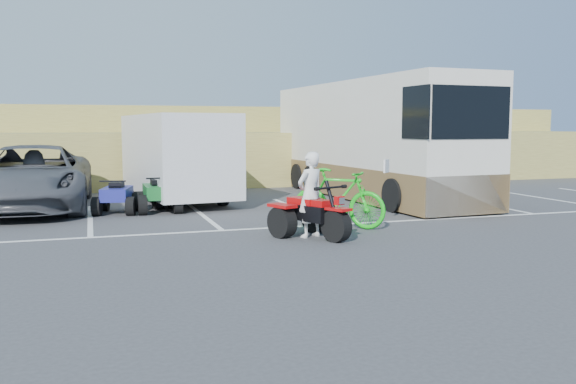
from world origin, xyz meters
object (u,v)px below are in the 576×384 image
object	(u,v)px
green_dirt_bike	(338,198)
grey_pickup	(32,178)
rv_motorhome	(371,148)
cargo_trailer	(177,155)
quad_atv_blue	(118,213)
red_trike_atv	(315,238)
quad_atv_green	(158,212)
rider	(310,195)

from	to	relation	value
green_dirt_bike	grey_pickup	xyz separation A→B (m)	(-6.69, 5.25, 0.21)
rv_motorhome	cargo_trailer	bearing A→B (deg)	172.41
quad_atv_blue	rv_motorhome	bearing A→B (deg)	23.67
red_trike_atv	quad_atv_blue	xyz separation A→B (m)	(-3.62, 4.88, 0.00)
red_trike_atv	rv_motorhome	xyz separation A→B (m)	(4.28, 6.37, 1.54)
green_dirt_bike	rv_motorhome	bearing A→B (deg)	12.77
cargo_trailer	rv_motorhome	bearing A→B (deg)	-11.59
cargo_trailer	quad_atv_green	world-z (taller)	cargo_trailer
rider	grey_pickup	xyz separation A→B (m)	(-5.68, 6.19, 0.00)
green_dirt_bike	rv_motorhome	distance (m)	6.32
cargo_trailer	quad_atv_blue	world-z (taller)	cargo_trailer
rider	quad_atv_blue	distance (m)	6.00
grey_pickup	cargo_trailer	xyz separation A→B (m)	(3.94, 0.51, 0.53)
cargo_trailer	quad_atv_blue	bearing A→B (deg)	-140.19
red_trike_atv	quad_atv_blue	distance (m)	6.08
rv_motorhome	grey_pickup	bearing A→B (deg)	177.03
rider	cargo_trailer	bearing A→B (deg)	-99.32
quad_atv_green	quad_atv_blue	bearing A→B (deg)	175.97
rider	quad_atv_green	world-z (taller)	rider
rider	grey_pickup	distance (m)	8.41
rv_motorhome	quad_atv_green	bearing A→B (deg)	-170.41
grey_pickup	quad_atv_blue	distance (m)	2.71
red_trike_atv	rider	distance (m)	0.88
red_trike_atv	quad_atv_green	distance (m)	5.46
red_trike_atv	quad_atv_blue	world-z (taller)	red_trike_atv
rider	rv_motorhome	bearing A→B (deg)	-148.71
rider	quad_atv_blue	size ratio (longest dim) A/B	1.25
quad_atv_green	rv_motorhome	bearing A→B (deg)	12.78
rider	quad_atv_green	bearing A→B (deg)	-85.45
red_trike_atv	green_dirt_bike	distance (m)	1.57
rider	quad_atv_green	xyz separation A→B (m)	(-2.53, 4.67, -0.86)
rider	quad_atv_blue	bearing A→B (deg)	-77.00
green_dirt_bike	quad_atv_green	bearing A→B (deg)	88.37
cargo_trailer	quad_atv_green	distance (m)	2.58
cargo_trailer	quad_atv_blue	xyz separation A→B (m)	(-1.82, -1.95, -1.39)
red_trike_atv	grey_pickup	bearing A→B (deg)	108.36
quad_atv_blue	quad_atv_green	distance (m)	1.03
red_trike_atv	green_dirt_bike	world-z (taller)	green_dirt_bike
rider	quad_atv_green	distance (m)	5.38
quad_atv_green	red_trike_atv	bearing A→B (deg)	-61.71
red_trike_atv	cargo_trailer	size ratio (longest dim) A/B	0.29
red_trike_atv	grey_pickup	xyz separation A→B (m)	(-5.75, 6.33, 0.87)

